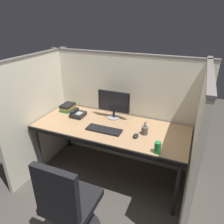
{
  "coord_description": "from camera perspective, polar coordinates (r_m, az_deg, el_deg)",
  "views": [
    {
      "loc": [
        0.9,
        -1.79,
        2.01
      ],
      "look_at": [
        0.0,
        0.35,
        0.92
      ],
      "focal_mm": 33.57,
      "sensor_mm": 36.0,
      "label": 1
    }
  ],
  "objects": [
    {
      "name": "cubicle_partition_rear",
      "position": [
        2.96,
        2.97,
        0.69
      ],
      "size": [
        2.21,
        0.06,
        1.57
      ],
      "color": "beige",
      "rests_on": "ground"
    },
    {
      "name": "book_stack",
      "position": [
        3.09,
        -11.95,
        1.27
      ],
      "size": [
        0.15,
        0.21,
        0.1
      ],
      "color": "#26723F",
      "rests_on": "desk"
    },
    {
      "name": "cubicle_partition_left",
      "position": [
        3.01,
        -18.91,
        -0.26
      ],
      "size": [
        0.06,
        1.41,
        1.57
      ],
      "color": "beige",
      "rests_on": "ground"
    },
    {
      "name": "desk",
      "position": [
        2.62,
        -0.53,
        -5.08
      ],
      "size": [
        1.9,
        0.8,
        0.74
      ],
      "color": "#997551",
      "rests_on": "ground"
    },
    {
      "name": "keyboard_main",
      "position": [
        2.52,
        -2.2,
        -4.85
      ],
      "size": [
        0.43,
        0.15,
        0.02
      ],
      "primitive_type": "cube",
      "color": "black",
      "rests_on": "desk"
    },
    {
      "name": "ground_plane",
      "position": [
        2.84,
        -2.91,
        -19.98
      ],
      "size": [
        8.0,
        8.0,
        0.0
      ],
      "primitive_type": "plane",
      "color": "#423D38"
    },
    {
      "name": "monitor_center",
      "position": [
        2.74,
        0.48,
        2.45
      ],
      "size": [
        0.43,
        0.17,
        0.37
      ],
      "color": "gray",
      "rests_on": "desk"
    },
    {
      "name": "computer_mouse",
      "position": [
        2.41,
        6.5,
        -6.44
      ],
      "size": [
        0.06,
        0.1,
        0.04
      ],
      "color": "black",
      "rests_on": "desk"
    },
    {
      "name": "office_chair",
      "position": [
        2.15,
        -11.41,
        -25.39
      ],
      "size": [
        0.52,
        0.52,
        0.97
      ],
      "rotation": [
        0.0,
        0.0,
        0.13
      ],
      "color": "black",
      "rests_on": "ground"
    },
    {
      "name": "desk_phone",
      "position": [
        2.89,
        -9.33,
        -0.58
      ],
      "size": [
        0.17,
        0.19,
        0.09
      ],
      "color": "black",
      "rests_on": "desk"
    },
    {
      "name": "cubicle_partition_right",
      "position": [
        2.34,
        21.8,
        -8.36
      ],
      "size": [
        0.06,
        1.41,
        1.57
      ],
      "color": "beige",
      "rests_on": "ground"
    },
    {
      "name": "pen_cup",
      "position": [
        2.46,
        8.89,
        -4.97
      ],
      "size": [
        0.08,
        0.08,
        0.17
      ],
      "color": "#4C4742",
      "rests_on": "desk"
    },
    {
      "name": "soda_can",
      "position": [
        2.17,
        12.3,
        -9.45
      ],
      "size": [
        0.07,
        0.07,
        0.12
      ],
      "primitive_type": "cylinder",
      "color": "#197233",
      "rests_on": "desk"
    }
  ]
}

